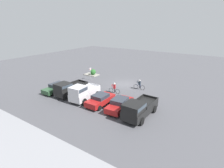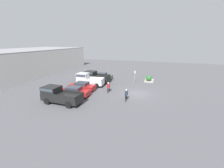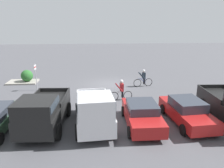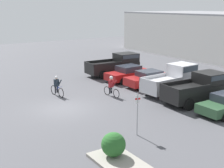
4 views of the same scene
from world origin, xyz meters
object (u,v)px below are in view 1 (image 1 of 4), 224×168
object	(u,v)px
sedan_0	(120,104)
cyclist_1	(139,85)
pickup_truck_1	(83,92)
cyclist_0	(114,88)
shrub	(93,72)
fire_lane_sign	(91,72)
sedan_2	(58,87)
pickup_truck_0	(139,108)
sedan_1	(100,99)
pickup_truck_2	(69,88)

from	to	relation	value
sedan_0	cyclist_1	bearing A→B (deg)	-83.06
pickup_truck_1	sedan_0	bearing A→B (deg)	-174.94
pickup_truck_1	cyclist_0	size ratio (longest dim) A/B	2.74
pickup_truck_1	shrub	world-z (taller)	pickup_truck_1
sedan_0	cyclist_1	size ratio (longest dim) A/B	2.53
sedan_0	fire_lane_sign	world-z (taller)	fire_lane_sign
sedan_2	cyclist_0	bearing A→B (deg)	-150.50
cyclist_1	fire_lane_sign	xyz separation A→B (m)	(9.74, 0.52, 0.67)
pickup_truck_1	fire_lane_sign	size ratio (longest dim) A/B	2.04
pickup_truck_0	sedan_0	xyz separation A→B (m)	(2.78, -0.53, -0.40)
sedan_1	shrub	size ratio (longest dim) A/B	3.80
pickup_truck_0	pickup_truck_1	size ratio (longest dim) A/B	1.11
sedan_0	shrub	xyz separation A→B (m)	(12.28, -9.92, -0.00)
cyclist_0	cyclist_1	size ratio (longest dim) A/B	0.98
sedan_0	cyclist_1	world-z (taller)	cyclist_1
pickup_truck_0	shrub	distance (m)	18.33
sedan_2	shrub	size ratio (longest dim) A/B	4.11
sedan_1	cyclist_0	xyz separation A→B (m)	(0.67, -4.44, 0.12)
sedan_1	fire_lane_sign	size ratio (longest dim) A/B	1.81
shrub	sedan_1	bearing A→B (deg)	133.13
pickup_truck_0	shrub	size ratio (longest dim) A/B	4.76
fire_lane_sign	cyclist_1	bearing A→B (deg)	-176.95
sedan_2	pickup_truck_0	bearing A→B (deg)	178.37
sedan_2	fire_lane_sign	size ratio (longest dim) A/B	1.96
cyclist_0	pickup_truck_1	bearing A→B (deg)	66.18
sedan_2	cyclist_1	xyz separation A→B (m)	(-10.25, -7.92, 0.11)
cyclist_0	cyclist_1	world-z (taller)	cyclist_0
sedan_1	pickup_truck_1	size ratio (longest dim) A/B	0.89
pickup_truck_2	cyclist_0	bearing A→B (deg)	-137.62
sedan_1	cyclist_1	world-z (taller)	cyclist_1
pickup_truck_0	pickup_truck_2	xyz separation A→B (m)	(11.20, -0.25, 0.00)
shrub	fire_lane_sign	bearing A→B (deg)	121.03
pickup_truck_0	sedan_0	world-z (taller)	pickup_truck_0
shrub	cyclist_1	bearing A→B (deg)	169.39
sedan_1	shrub	bearing A→B (deg)	-46.87
pickup_truck_0	cyclist_1	distance (m)	9.13
pickup_truck_1	pickup_truck_2	xyz separation A→B (m)	(2.86, -0.22, -0.07)
cyclist_0	shrub	world-z (taller)	cyclist_0
pickup_truck_2	cyclist_1	distance (m)	11.01
sedan_1	pickup_truck_2	distance (m)	5.64
pickup_truck_0	pickup_truck_2	world-z (taller)	pickup_truck_2
pickup_truck_1	cyclist_0	distance (m)	5.19
sedan_0	shrub	size ratio (longest dim) A/B	4.06
pickup_truck_1	shrub	distance (m)	12.40
cyclist_1	shrub	xyz separation A→B (m)	(11.33, -2.12, -0.07)
pickup_truck_0	shrub	xyz separation A→B (m)	(15.06, -10.44, -0.41)
sedan_1	sedan_0	bearing A→B (deg)	-175.89
cyclist_1	sedan_2	bearing A→B (deg)	37.71
pickup_truck_2	shrub	world-z (taller)	pickup_truck_2
pickup_truck_1	sedan_2	distance (m)	5.67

